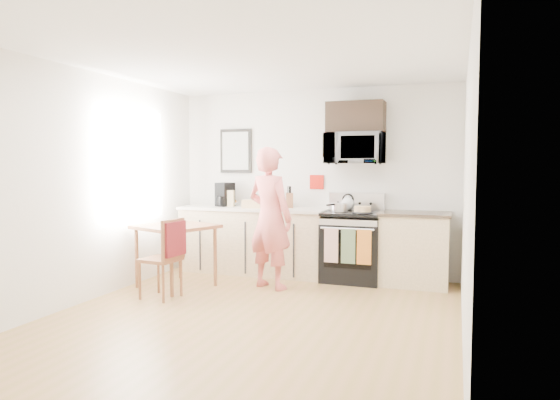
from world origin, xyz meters
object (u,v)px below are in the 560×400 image
(person, at_px, (270,218))
(chair, at_px, (169,248))
(range, at_px, (352,248))
(microwave, at_px, (355,148))
(cake, at_px, (363,210))
(dining_table, at_px, (176,232))

(person, height_order, chair, person)
(range, relative_size, person, 0.66)
(person, bearing_deg, chair, 63.84)
(microwave, bearing_deg, cake, -56.93)
(person, xyz_separation_m, cake, (1.05, 0.60, 0.08))
(person, height_order, dining_table, person)
(microwave, distance_m, dining_table, 2.58)
(microwave, height_order, chair, microwave)
(range, xyz_separation_m, microwave, (-0.00, 0.10, 1.32))
(dining_table, xyz_separation_m, chair, (0.24, -0.54, -0.10))
(microwave, distance_m, cake, 0.84)
(range, bearing_deg, cake, -40.56)
(chair, xyz_separation_m, cake, (1.94, 1.48, 0.37))
(range, relative_size, microwave, 1.53)
(range, distance_m, dining_table, 2.31)
(dining_table, bearing_deg, microwave, 30.15)
(dining_table, bearing_deg, range, 27.89)
(person, distance_m, cake, 1.21)
(dining_table, xyz_separation_m, cake, (2.19, 0.94, 0.27))
(microwave, distance_m, person, 1.51)
(chair, bearing_deg, microwave, 49.25)
(chair, bearing_deg, dining_table, 119.71)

